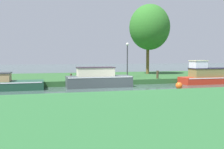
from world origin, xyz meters
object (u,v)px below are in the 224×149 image
at_px(slate_cruiser, 98,79).
at_px(mooring_post_far, 157,75).
at_px(channel_buoy, 179,86).
at_px(lamp_post, 127,56).
at_px(willow_tree_left, 150,27).
at_px(mooring_post_near, 71,77).

height_order(slate_cruiser, mooring_post_far, slate_cruiser).
distance_m(mooring_post_far, channel_buoy, 3.84).
height_order(lamp_post, mooring_post_far, lamp_post).
bearing_deg(channel_buoy, willow_tree_left, 79.45).
height_order(willow_tree_left, lamp_post, willow_tree_left).
bearing_deg(slate_cruiser, mooring_post_near, 145.10).
xyz_separation_m(lamp_post, mooring_post_far, (2.18, -1.41, -1.55)).
relative_size(willow_tree_left, lamp_post, 2.40).
bearing_deg(mooring_post_far, mooring_post_near, 180.00).
bearing_deg(mooring_post_far, slate_cruiser, -166.51).
height_order(lamp_post, mooring_post_near, lamp_post).
height_order(slate_cruiser, lamp_post, lamp_post).
xyz_separation_m(mooring_post_near, channel_buoy, (6.97, -3.81, -0.43)).
relative_size(slate_cruiser, mooring_post_far, 7.16).
relative_size(slate_cruiser, channel_buoy, 10.04).
bearing_deg(channel_buoy, lamp_post, 111.01).
distance_m(slate_cruiser, lamp_post, 4.46).
bearing_deg(mooring_post_far, channel_buoy, -92.60).
bearing_deg(mooring_post_far, willow_tree_left, 73.91).
xyz_separation_m(mooring_post_far, channel_buoy, (-0.17, -3.81, -0.49)).
relative_size(slate_cruiser, willow_tree_left, 0.65).
distance_m(willow_tree_left, mooring_post_far, 7.09).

